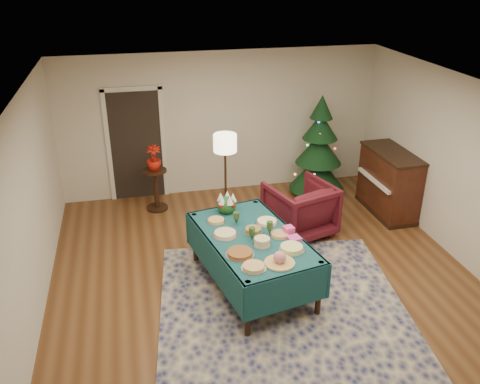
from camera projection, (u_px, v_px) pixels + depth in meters
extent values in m
plane|color=#593319|center=(270.00, 291.00, 7.04)|extent=(7.00, 7.00, 0.00)
plane|color=white|center=(276.00, 100.00, 5.90)|extent=(7.00, 7.00, 0.00)
plane|color=beige|center=(221.00, 123.00, 9.56)|extent=(6.00, 0.00, 6.00)
plane|color=beige|center=(23.00, 229.00, 5.87)|extent=(0.00, 7.00, 7.00)
plane|color=beige|center=(479.00, 182.00, 7.07)|extent=(0.00, 7.00, 7.00)
cube|color=black|center=(136.00, 146.00, 9.37)|extent=(0.92, 0.02, 2.04)
cube|color=silver|center=(108.00, 147.00, 9.25)|extent=(0.08, 0.04, 2.14)
cube|color=silver|center=(163.00, 143.00, 9.45)|extent=(0.08, 0.04, 2.14)
cube|color=silver|center=(131.00, 89.00, 8.90)|extent=(1.08, 0.04, 0.08)
cube|color=#141B4D|center=(290.00, 332.00, 6.25)|extent=(3.69, 4.56, 0.02)
cylinder|color=black|center=(248.00, 309.00, 6.04)|extent=(0.07, 0.07, 0.80)
cylinder|color=black|center=(195.00, 238.00, 7.57)|extent=(0.07, 0.07, 0.80)
cylinder|color=black|center=(319.00, 289.00, 6.42)|extent=(0.07, 0.07, 0.80)
cylinder|color=black|center=(255.00, 225.00, 7.94)|extent=(0.07, 0.07, 0.80)
cube|color=#144249|center=(252.00, 238.00, 6.83)|extent=(1.55, 2.21, 0.04)
cube|color=#144249|center=(224.00, 221.00, 7.75)|extent=(1.18, 0.27, 0.50)
cube|color=#144249|center=(288.00, 292.00, 6.10)|extent=(1.18, 0.27, 0.50)
cube|color=#144249|center=(289.00, 243.00, 7.14)|extent=(0.44, 2.01, 0.50)
cube|color=#144249|center=(213.00, 262.00, 6.71)|extent=(0.44, 2.01, 0.50)
cylinder|color=silver|center=(254.00, 268.00, 6.11)|extent=(0.31, 0.31, 0.01)
cylinder|color=tan|center=(254.00, 266.00, 6.10)|extent=(0.27, 0.27, 0.04)
cylinder|color=silver|center=(279.00, 263.00, 6.21)|extent=(0.39, 0.39, 0.01)
sphere|color=#CC727A|center=(280.00, 257.00, 6.17)|extent=(0.16, 0.16, 0.16)
cylinder|color=silver|center=(291.00, 250.00, 6.49)|extent=(0.33, 0.33, 0.01)
cylinder|color=#D8D172|center=(292.00, 248.00, 6.48)|extent=(0.28, 0.28, 0.05)
cylinder|color=silver|center=(240.00, 255.00, 6.39)|extent=(0.37, 0.37, 0.01)
cylinder|color=brown|center=(240.00, 253.00, 6.38)|extent=(0.32, 0.32, 0.04)
cylinder|color=silver|center=(262.00, 245.00, 6.60)|extent=(0.24, 0.24, 0.01)
cylinder|color=tan|center=(262.00, 241.00, 6.58)|extent=(0.21, 0.21, 0.10)
cylinder|color=silver|center=(280.00, 235.00, 6.83)|extent=(0.28, 0.28, 0.01)
cylinder|color=#B2844C|center=(280.00, 234.00, 6.82)|extent=(0.23, 0.23, 0.03)
cylinder|color=silver|center=(225.00, 235.00, 6.83)|extent=(0.34, 0.34, 0.01)
cylinder|color=#D8BF7F|center=(225.00, 233.00, 6.82)|extent=(0.29, 0.29, 0.04)
cylinder|color=silver|center=(253.00, 233.00, 6.90)|extent=(0.26, 0.26, 0.01)
cylinder|color=maroon|center=(253.00, 230.00, 6.88)|extent=(0.22, 0.22, 0.06)
cylinder|color=silver|center=(267.00, 223.00, 7.16)|extent=(0.32, 0.32, 0.01)
cylinder|color=#F2EACC|center=(267.00, 221.00, 7.15)|extent=(0.27, 0.27, 0.03)
cylinder|color=silver|center=(216.00, 221.00, 7.19)|extent=(0.27, 0.27, 0.01)
cylinder|color=tan|center=(216.00, 220.00, 7.18)|extent=(0.23, 0.23, 0.03)
cone|color=#2D471E|center=(236.00, 221.00, 7.11)|extent=(0.07, 0.07, 0.10)
cylinder|color=#2D471E|center=(236.00, 215.00, 7.07)|extent=(0.08, 0.08, 0.10)
cone|color=#2D471E|center=(270.00, 231.00, 6.86)|extent=(0.07, 0.07, 0.10)
cylinder|color=#2D471E|center=(270.00, 225.00, 6.82)|extent=(0.08, 0.08, 0.10)
cone|color=#2D471E|center=(252.00, 237.00, 6.71)|extent=(0.07, 0.07, 0.10)
cylinder|color=#2D471E|center=(252.00, 231.00, 6.67)|extent=(0.08, 0.08, 0.10)
cube|color=#E43F9B|center=(294.00, 239.00, 6.72)|extent=(0.19, 0.19, 0.04)
cube|color=#EB418A|center=(289.00, 230.00, 6.86)|extent=(0.15, 0.15, 0.11)
sphere|color=#1E4C1E|center=(227.00, 206.00, 7.42)|extent=(0.28, 0.28, 0.28)
cone|color=white|center=(233.00, 197.00, 7.39)|extent=(0.11, 0.11, 0.13)
cone|color=white|center=(227.00, 195.00, 7.45)|extent=(0.11, 0.11, 0.13)
cone|color=white|center=(221.00, 197.00, 7.40)|extent=(0.11, 0.11, 0.13)
cone|color=white|center=(222.00, 200.00, 7.30)|extent=(0.11, 0.11, 0.13)
cone|color=white|center=(230.00, 200.00, 7.29)|extent=(0.11, 0.11, 0.13)
sphere|color=#B20C0F|center=(232.00, 200.00, 7.48)|extent=(0.07, 0.07, 0.07)
sphere|color=#B20C0F|center=(221.00, 201.00, 7.48)|extent=(0.07, 0.07, 0.07)
sphere|color=#B20C0F|center=(221.00, 206.00, 7.33)|extent=(0.07, 0.07, 0.07)
sphere|color=#B20C0F|center=(232.00, 205.00, 7.33)|extent=(0.07, 0.07, 0.07)
imported|color=#4F111A|center=(300.00, 206.00, 8.30)|extent=(1.18, 1.14, 0.99)
cylinder|color=#A57F3F|center=(226.00, 220.00, 8.89)|extent=(0.27, 0.27, 0.03)
cylinder|color=black|center=(226.00, 183.00, 8.59)|extent=(0.04, 0.04, 1.45)
cylinder|color=#FFEABF|center=(225.00, 143.00, 8.28)|extent=(0.39, 0.39, 0.29)
cylinder|color=black|center=(157.00, 208.00, 9.31)|extent=(0.39, 0.39, 0.04)
cylinder|color=black|center=(156.00, 190.00, 9.16)|extent=(0.09, 0.09, 0.71)
cylinder|color=black|center=(155.00, 171.00, 9.00)|extent=(0.43, 0.43, 0.03)
imported|color=#AD180C|center=(154.00, 163.00, 8.94)|extent=(0.26, 0.46, 0.26)
cylinder|color=black|center=(316.00, 189.00, 9.93)|extent=(0.12, 0.12, 0.16)
cone|color=black|center=(317.00, 172.00, 9.78)|extent=(1.24, 1.24, 0.68)
cone|color=black|center=(319.00, 148.00, 9.57)|extent=(1.02, 1.02, 0.58)
cone|color=black|center=(321.00, 126.00, 9.39)|extent=(0.77, 0.77, 0.48)
cone|color=black|center=(322.00, 107.00, 9.23)|extent=(0.50, 0.50, 0.44)
cube|color=black|center=(385.00, 210.00, 9.21)|extent=(0.60, 1.33, 0.07)
cube|color=black|center=(389.00, 183.00, 8.98)|extent=(0.58, 1.31, 1.07)
cube|color=black|center=(393.00, 153.00, 8.75)|extent=(0.62, 1.34, 0.05)
cube|color=white|center=(375.00, 180.00, 8.89)|extent=(0.13, 1.11, 0.06)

